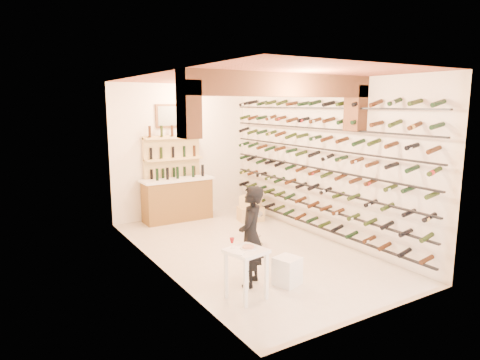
% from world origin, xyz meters
% --- Properties ---
extents(ground, '(6.00, 6.00, 0.00)m').
position_xyz_m(ground, '(0.00, 0.00, 0.00)').
color(ground, beige).
rests_on(ground, ground).
extents(room_shell, '(3.52, 6.02, 3.21)m').
position_xyz_m(room_shell, '(0.00, -0.26, 2.25)').
color(room_shell, white).
rests_on(room_shell, ground).
extents(wine_rack, '(0.32, 5.70, 2.56)m').
position_xyz_m(wine_rack, '(1.53, 0.00, 1.55)').
color(wine_rack, black).
rests_on(wine_rack, ground).
extents(back_counter, '(1.70, 0.62, 1.29)m').
position_xyz_m(back_counter, '(-0.30, 2.65, 0.53)').
color(back_counter, brown).
rests_on(back_counter, ground).
extents(back_shelving, '(1.40, 0.31, 2.73)m').
position_xyz_m(back_shelving, '(-0.30, 2.89, 1.17)').
color(back_shelving, '#D6BA78').
rests_on(back_shelving, ground).
extents(tasting_table, '(0.59, 0.59, 0.88)m').
position_xyz_m(tasting_table, '(-1.12, -1.70, 0.60)').
color(tasting_table, white).
rests_on(tasting_table, ground).
extents(white_stool, '(0.43, 0.43, 0.43)m').
position_xyz_m(white_stool, '(-0.33, -1.63, 0.22)').
color(white_stool, white).
rests_on(white_stool, ground).
extents(person, '(0.66, 0.65, 1.54)m').
position_xyz_m(person, '(-0.81, -1.34, 0.77)').
color(person, black).
rests_on(person, ground).
extents(chrome_barstool, '(0.34, 0.34, 0.66)m').
position_xyz_m(chrome_barstool, '(0.24, 0.16, 0.38)').
color(chrome_barstool, silver).
rests_on(chrome_barstool, ground).
extents(crate_lower, '(0.62, 0.49, 0.34)m').
position_xyz_m(crate_lower, '(1.14, 1.69, 0.17)').
color(crate_lower, '#D6B575').
rests_on(crate_lower, ground).
extents(crate_upper, '(0.57, 0.49, 0.28)m').
position_xyz_m(crate_upper, '(1.14, 1.69, 0.48)').
color(crate_upper, '#D6B575').
rests_on(crate_upper, crate_lower).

